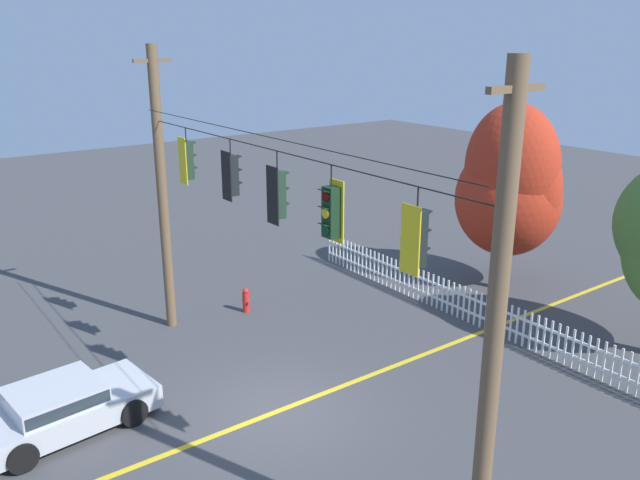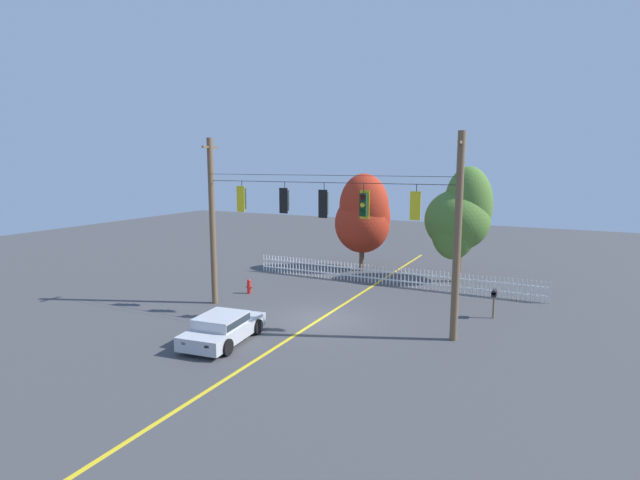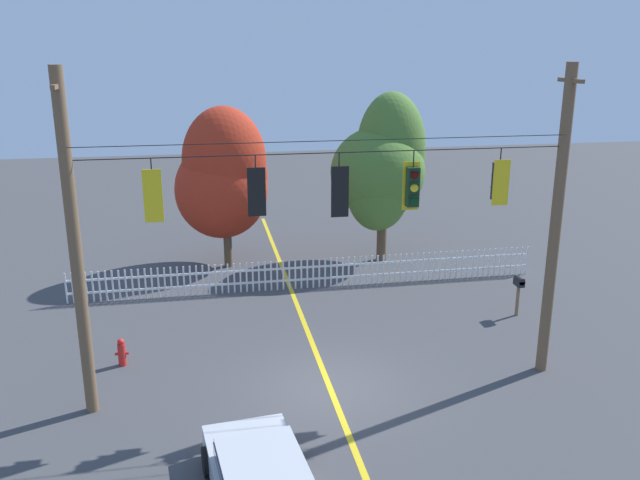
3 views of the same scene
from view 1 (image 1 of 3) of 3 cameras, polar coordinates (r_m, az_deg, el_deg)
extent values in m
plane|color=#424244|center=(16.08, -3.72, -14.73)|extent=(80.00, 80.00, 0.00)
cube|color=gold|center=(16.08, -3.72, -14.72)|extent=(0.16, 36.00, 0.01)
cylinder|color=brown|center=(19.50, -13.63, 3.99)|extent=(0.30, 0.30, 8.35)
cylinder|color=brown|center=(10.08, 14.92, -8.97)|extent=(0.30, 0.30, 8.35)
cube|color=brown|center=(19.01, -14.46, 14.96)|extent=(0.10, 1.10, 0.10)
cube|color=brown|center=(9.10, 16.78, 12.56)|extent=(0.10, 1.10, 0.10)
cylinder|color=black|center=(13.80, -4.24, 7.89)|extent=(11.87, 0.02, 0.02)
cylinder|color=black|center=(13.62, -5.17, 9.11)|extent=(11.87, 0.02, 0.02)
cylinder|color=black|center=(17.48, -11.67, 9.02)|extent=(0.03, 0.03, 0.35)
cube|color=yellow|center=(17.54, -11.92, 6.79)|extent=(0.43, 0.02, 1.24)
cube|color=#1E3323|center=(17.59, -11.53, 6.84)|extent=(0.30, 0.24, 1.00)
cylinder|color=#410706|center=(17.59, -11.20, 7.96)|extent=(0.20, 0.03, 0.20)
cube|color=#1E3323|center=(17.59, -11.09, 8.35)|extent=(0.22, 0.12, 0.06)
cylinder|color=yellow|center=(17.64, -11.14, 6.90)|extent=(0.20, 0.03, 0.20)
cube|color=#1E3323|center=(17.64, -11.03, 7.28)|extent=(0.22, 0.12, 0.06)
cylinder|color=#073513|center=(17.71, -11.07, 5.84)|extent=(0.20, 0.03, 0.20)
cube|color=#1E3323|center=(17.70, -10.96, 6.22)|extent=(0.22, 0.12, 0.06)
cylinder|color=black|center=(15.38, -7.86, 8.03)|extent=(0.03, 0.03, 0.39)
cube|color=black|center=(15.44, -8.19, 5.55)|extent=(0.43, 0.02, 1.17)
cube|color=black|center=(15.50, -7.76, 5.61)|extent=(0.30, 0.24, 0.94)
cylinder|color=#410706|center=(15.50, -7.37, 6.82)|extent=(0.20, 0.03, 0.20)
cube|color=black|center=(15.50, -7.24, 7.25)|extent=(0.22, 0.12, 0.06)
cylinder|color=yellow|center=(15.56, -7.33, 5.68)|extent=(0.20, 0.03, 0.20)
cube|color=black|center=(15.56, -7.20, 6.12)|extent=(0.22, 0.12, 0.06)
cylinder|color=#073513|center=(15.63, -7.28, 4.56)|extent=(0.20, 0.03, 0.20)
cube|color=black|center=(15.62, -7.15, 4.99)|extent=(0.22, 0.12, 0.06)
cylinder|color=black|center=(13.68, -3.78, 6.89)|extent=(0.03, 0.03, 0.43)
cube|color=black|center=(13.76, -4.18, 3.89)|extent=(0.43, 0.02, 1.25)
cube|color=#1E3323|center=(13.83, -3.72, 3.97)|extent=(0.30, 0.24, 1.00)
cylinder|color=#410706|center=(13.82, -3.27, 5.40)|extent=(0.20, 0.03, 0.20)
cube|color=#1E3323|center=(13.82, -3.13, 5.89)|extent=(0.22, 0.12, 0.06)
cylinder|color=yellow|center=(13.90, -3.25, 4.05)|extent=(0.20, 0.03, 0.20)
cube|color=#1E3323|center=(13.89, -3.10, 4.54)|extent=(0.22, 0.12, 0.06)
cylinder|color=#073513|center=(13.98, -3.23, 2.71)|extent=(0.20, 0.03, 0.20)
cube|color=#1E3323|center=(13.97, -3.08, 3.20)|extent=(0.22, 0.12, 0.06)
cylinder|color=black|center=(12.17, 1.00, 5.64)|extent=(0.03, 0.03, 0.42)
cube|color=yellow|center=(12.41, 1.46, 2.54)|extent=(0.43, 0.02, 1.22)
cube|color=black|center=(12.33, 0.98, 2.45)|extent=(0.30, 0.24, 0.99)
cylinder|color=#410706|center=(12.17, 0.48, 3.84)|extent=(0.20, 0.03, 0.20)
cube|color=black|center=(12.12, 0.31, 4.34)|extent=(0.22, 0.12, 0.06)
cylinder|color=yellow|center=(12.26, 0.48, 2.35)|extent=(0.20, 0.03, 0.20)
cube|color=black|center=(12.20, 0.31, 2.84)|extent=(0.22, 0.12, 0.06)
cylinder|color=#073513|center=(12.35, 0.47, 0.88)|extent=(0.20, 0.03, 0.20)
cube|color=black|center=(12.29, 0.31, 1.36)|extent=(0.22, 0.12, 0.06)
cylinder|color=black|center=(10.49, 8.56, 3.58)|extent=(0.03, 0.03, 0.39)
cube|color=yellow|center=(10.58, 7.90, 0.00)|extent=(0.43, 0.02, 1.16)
cube|color=black|center=(10.67, 8.40, 0.12)|extent=(0.30, 0.24, 0.94)
cylinder|color=#410706|center=(10.68, 8.99, 1.85)|extent=(0.20, 0.03, 0.20)
cube|color=black|center=(10.68, 9.19, 2.48)|extent=(0.22, 0.12, 0.06)
cylinder|color=yellow|center=(10.76, 8.91, 0.25)|extent=(0.20, 0.03, 0.20)
cube|color=black|center=(10.76, 9.11, 0.88)|extent=(0.22, 0.12, 0.06)
cylinder|color=#073513|center=(10.86, 8.84, -1.33)|extent=(0.20, 0.03, 0.20)
cube|color=black|center=(10.85, 9.03, -0.71)|extent=(0.22, 0.12, 0.06)
cube|color=white|center=(25.68, 0.82, -0.65)|extent=(0.06, 0.04, 1.12)
cube|color=white|center=(25.51, 1.12, -0.78)|extent=(0.06, 0.04, 1.12)
cube|color=white|center=(25.35, 1.43, -0.91)|extent=(0.06, 0.04, 1.12)
cube|color=white|center=(25.18, 1.75, -1.04)|extent=(0.06, 0.04, 1.12)
cube|color=white|center=(25.01, 2.06, -1.17)|extent=(0.06, 0.04, 1.12)
cube|color=white|center=(24.84, 2.38, -1.30)|extent=(0.06, 0.04, 1.12)
cube|color=white|center=(24.68, 2.71, -1.44)|extent=(0.06, 0.04, 1.12)
cube|color=white|center=(24.51, 3.04, -1.58)|extent=(0.06, 0.04, 1.12)
cube|color=white|center=(24.35, 3.37, -1.72)|extent=(0.06, 0.04, 1.12)
cube|color=white|center=(24.19, 3.71, -1.86)|extent=(0.06, 0.04, 1.12)
cube|color=white|center=(24.03, 4.06, -2.00)|extent=(0.06, 0.04, 1.12)
cube|color=white|center=(23.87, 4.40, -2.14)|extent=(0.06, 0.04, 1.12)
cube|color=white|center=(23.71, 4.76, -2.29)|extent=(0.06, 0.04, 1.12)
cube|color=white|center=(23.55, 5.12, -2.44)|extent=(0.06, 0.04, 1.12)
cube|color=white|center=(23.39, 5.48, -2.59)|extent=(0.06, 0.04, 1.12)
cube|color=white|center=(23.24, 5.85, -2.74)|extent=(0.06, 0.04, 1.12)
cube|color=white|center=(23.08, 6.22, -2.89)|extent=(0.06, 0.04, 1.12)
cube|color=white|center=(22.93, 6.60, -3.05)|extent=(0.06, 0.04, 1.12)
cube|color=white|center=(22.78, 6.98, -3.21)|extent=(0.06, 0.04, 1.12)
cube|color=white|center=(22.62, 7.37, -3.37)|extent=(0.06, 0.04, 1.12)
cube|color=white|center=(22.47, 7.76, -3.53)|extent=(0.06, 0.04, 1.12)
cube|color=white|center=(22.32, 8.16, -3.69)|extent=(0.06, 0.04, 1.12)
cube|color=white|center=(22.18, 8.57, -3.86)|extent=(0.06, 0.04, 1.12)
cube|color=white|center=(22.03, 8.98, -4.03)|extent=(0.06, 0.04, 1.12)
cube|color=white|center=(21.89, 9.39, -4.20)|extent=(0.06, 0.04, 1.12)
cube|color=white|center=(21.74, 9.81, -4.37)|extent=(0.06, 0.04, 1.12)
cube|color=white|center=(21.60, 10.24, -4.54)|extent=(0.06, 0.04, 1.12)
cube|color=white|center=(21.46, 10.67, -4.72)|extent=(0.06, 0.04, 1.12)
cube|color=white|center=(21.32, 11.11, -4.89)|extent=(0.06, 0.04, 1.12)
cube|color=white|center=(21.18, 11.56, -5.07)|extent=(0.06, 0.04, 1.12)
cube|color=white|center=(21.05, 12.01, -5.26)|extent=(0.06, 0.04, 1.12)
cube|color=white|center=(20.91, 12.47, -5.44)|extent=(0.06, 0.04, 1.12)
cube|color=white|center=(20.78, 12.93, -5.63)|extent=(0.06, 0.04, 1.12)
cube|color=white|center=(20.65, 13.40, -5.81)|extent=(0.06, 0.04, 1.12)
cube|color=white|center=(20.51, 13.88, -6.01)|extent=(0.06, 0.04, 1.12)
cube|color=white|center=(20.39, 14.36, -6.20)|extent=(0.06, 0.04, 1.12)
cube|color=white|center=(20.26, 14.85, -6.39)|extent=(0.06, 0.04, 1.12)
cube|color=white|center=(20.13, 15.34, -6.59)|extent=(0.06, 0.04, 1.12)
cube|color=white|center=(20.01, 15.85, -6.79)|extent=(0.06, 0.04, 1.12)
cube|color=white|center=(19.89, 16.35, -6.98)|extent=(0.06, 0.04, 1.12)
cube|color=white|center=(19.77, 16.87, -7.19)|extent=(0.06, 0.04, 1.12)
cube|color=white|center=(19.65, 17.39, -7.39)|extent=(0.06, 0.04, 1.12)
cube|color=white|center=(19.54, 17.92, -7.60)|extent=(0.06, 0.04, 1.12)
cube|color=white|center=(19.42, 18.46, -7.80)|extent=(0.06, 0.04, 1.12)
cube|color=white|center=(19.31, 19.00, -8.01)|extent=(0.06, 0.04, 1.12)
cube|color=white|center=(19.20, 19.55, -8.22)|extent=(0.06, 0.04, 1.12)
cube|color=white|center=(19.09, 20.10, -8.43)|extent=(0.06, 0.04, 1.12)
cube|color=white|center=(18.98, 20.67, -8.65)|extent=(0.06, 0.04, 1.12)
cube|color=white|center=(18.88, 21.24, -8.86)|extent=(0.06, 0.04, 1.12)
cube|color=white|center=(18.78, 21.81, -9.08)|extent=(0.06, 0.04, 1.12)
cube|color=white|center=(18.68, 22.40, -9.30)|extent=(0.06, 0.04, 1.12)
cube|color=white|center=(18.58, 22.99, -9.52)|extent=(0.06, 0.04, 1.12)
cube|color=white|center=(18.49, 23.58, -9.74)|extent=(0.06, 0.04, 1.12)
cube|color=white|center=(18.39, 24.19, -9.96)|extent=(0.06, 0.04, 1.12)
cube|color=white|center=(18.30, 24.80, -10.19)|extent=(0.06, 0.04, 1.12)
cube|color=white|center=(18.21, 25.42, -10.41)|extent=(0.06, 0.04, 1.12)
cube|color=white|center=(18.13, 26.04, -10.64)|extent=(0.06, 0.04, 1.12)
cube|color=white|center=(20.06, 16.10, -7.45)|extent=(17.31, 0.03, 0.08)
cube|color=white|center=(19.87, 16.21, -6.21)|extent=(17.31, 0.03, 0.08)
cylinder|color=brown|center=(23.72, 15.34, -1.83)|extent=(0.33, 0.33, 1.94)
ellipsoid|color=#B22D19|center=(23.51, 16.07, 3.42)|extent=(3.71, 3.45, 3.93)
ellipsoid|color=#B22D19|center=(23.14, 17.43, 4.25)|extent=(2.61, 2.13, 3.82)
ellipsoid|color=#B22D19|center=(23.07, 16.41, 6.09)|extent=(3.32, 2.86, 4.36)
cube|color=#B7BABF|center=(16.25, -21.49, -13.81)|extent=(2.23, 4.16, 0.55)
cube|color=#B7BABF|center=(15.97, -22.19, -12.46)|extent=(1.79, 2.08, 0.42)
cube|color=#232D38|center=(15.97, -22.19, -12.46)|extent=(1.82, 2.00, 0.27)
cylinder|color=black|center=(17.43, -18.74, -11.76)|extent=(0.25, 0.66, 0.64)
cylinder|color=black|center=(15.98, -15.97, -14.32)|extent=(0.25, 0.66, 0.64)
cylinder|color=black|center=(15.28, -24.58, -16.96)|extent=(0.25, 0.66, 0.64)
cube|color=white|center=(17.25, -15.99, -10.93)|extent=(0.20, 0.06, 0.10)
cube|color=white|center=(16.46, -14.37, -12.25)|extent=(0.20, 0.06, 0.10)
cylinder|color=red|center=(21.24, -6.49, -5.44)|extent=(0.22, 0.22, 0.65)
sphere|color=red|center=(21.09, -6.53, -4.47)|extent=(0.20, 0.20, 0.20)
cylinder|color=red|center=(21.35, -6.69, -5.23)|extent=(0.08, 0.08, 0.08)
cylinder|color=red|center=(21.11, -6.29, -5.49)|extent=(0.08, 0.08, 0.08)
camera|label=2|loc=(12.59, -114.74, -14.49)|focal=27.64mm
camera|label=3|loc=(16.81, -66.92, 7.84)|focal=37.35mm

